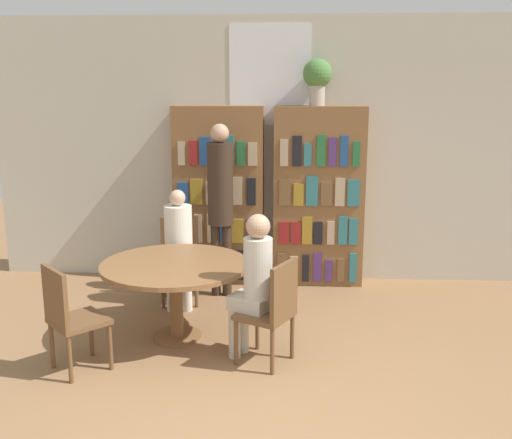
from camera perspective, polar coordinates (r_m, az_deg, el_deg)
The scene contains 11 objects.
wall_back at distance 6.92m, azimuth 1.29°, elevation 6.57°, with size 6.40×0.07×3.00m.
bookshelf_left at distance 6.85m, azimuth -3.54°, elevation 2.26°, with size 1.01×0.34×2.02m.
bookshelf_right at distance 6.80m, azimuth 5.98°, elevation 2.15°, with size 1.01×0.34×2.02m.
flower_vase at distance 6.69m, azimuth 5.87°, elevation 13.34°, with size 0.32×0.32×0.50m.
reading_table at distance 5.39m, azimuth -7.69°, elevation -5.19°, with size 1.32×1.32×0.71m.
chair_near_camera at distance 4.98m, azimuth -17.36°, elevation -8.61°, with size 0.57×0.57×0.88m.
chair_left_side at distance 6.37m, azimuth -7.28°, elevation -3.40°, with size 0.46×0.46×0.88m.
chair_far_side at distance 4.90m, azimuth 1.62°, elevation -8.39°, with size 0.54×0.54×0.88m.
seated_reader_left at distance 6.15m, azimuth -7.39°, elevation -2.04°, with size 0.33×0.40×1.22m.
seated_reader_right at distance 4.91m, azimuth -0.23°, elevation -5.66°, with size 0.39×0.36×1.25m.
librarian_standing at distance 6.32m, azimuth -3.39°, elevation 2.50°, with size 0.27×0.54×1.86m.
Camera 1 is at (0.27, -3.43, 2.27)m, focal length 42.00 mm.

